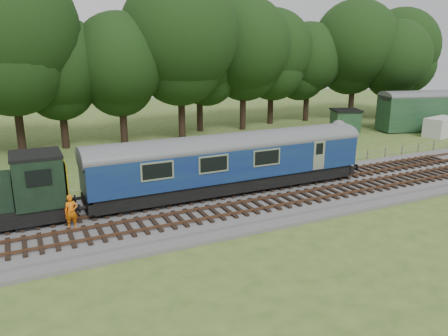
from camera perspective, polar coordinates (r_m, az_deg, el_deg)
ground at (r=28.17m, az=6.64°, el=-3.92°), size 120.00×120.00×0.00m
ballast at (r=28.11m, az=6.65°, el=-3.58°), size 70.00×7.00×0.35m
track_north at (r=29.16m, az=5.20°, el=-2.33°), size 67.20×2.40×0.21m
track_south at (r=26.78m, az=8.49°, el=-4.09°), size 67.20×2.40×0.21m
fence at (r=31.86m, az=2.32°, el=-1.52°), size 64.00×0.12×1.00m
tree_line at (r=47.55m, az=-7.67°, el=4.05°), size 70.00×8.00×18.00m
dmu_railcar at (r=27.41m, az=0.85°, el=1.33°), size 18.05×2.86×3.88m
worker at (r=23.60m, az=-19.33°, el=-5.41°), size 0.67×0.46×1.78m
shed at (r=52.24m, az=15.56°, el=6.05°), size 3.97×3.97×2.49m
caravan at (r=52.80m, az=26.50°, el=4.83°), size 4.54×2.93×2.05m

